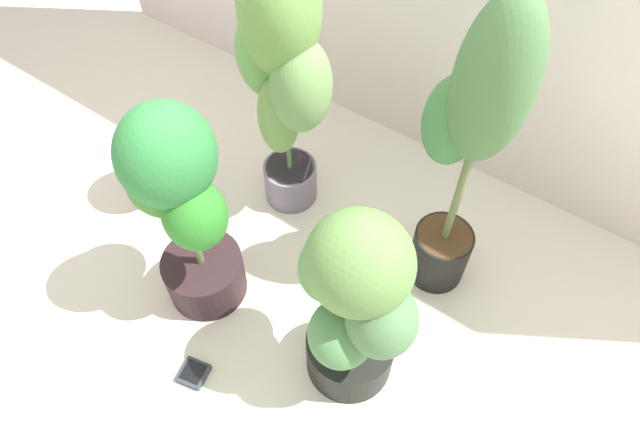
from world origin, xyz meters
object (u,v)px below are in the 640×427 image
at_px(potted_plant_front_right, 354,305).
at_px(potted_plant_back_left, 282,66).
at_px(hygrometer_box, 194,373).
at_px(potted_plant_front_left, 182,205).
at_px(floor_fan, 151,144).
at_px(potted_plant_back_right, 467,147).

xyz_separation_m(potted_plant_front_right, potted_plant_back_left, (-0.54, 0.44, 0.21)).
bearing_deg(potted_plant_back_left, hygrometer_box, -76.57).
bearing_deg(potted_plant_front_right, potted_plant_front_left, -176.03).
bearing_deg(potted_plant_front_left, hygrometer_box, -56.64).
bearing_deg(potted_plant_front_left, potted_plant_back_left, 90.80).
xyz_separation_m(potted_plant_front_left, potted_plant_back_left, (-0.01, 0.48, 0.15)).
bearing_deg(potted_plant_front_right, potted_plant_back_left, 140.96).
bearing_deg(hygrometer_box, floor_fan, -142.85).
bearing_deg(hygrometer_box, potted_plant_front_left, -159.47).
distance_m(potted_plant_back_right, floor_fan, 1.06).
distance_m(potted_plant_front_left, floor_fan, 0.48).
xyz_separation_m(potted_plant_front_left, floor_fan, (-0.39, 0.21, -0.18)).
relative_size(potted_plant_back_left, floor_fan, 2.47).
relative_size(potted_plant_front_right, floor_fan, 1.78).
relative_size(potted_plant_front_left, hygrometer_box, 8.36).
distance_m(hygrometer_box, floor_fan, 0.77).
bearing_deg(potted_plant_front_left, potted_plant_back_right, 40.52).
bearing_deg(potted_plant_front_left, floor_fan, 151.34).
bearing_deg(hygrometer_box, potted_plant_back_left, -179.41).
distance_m(potted_plant_front_right, hygrometer_box, 0.61).
bearing_deg(hygrometer_box, potted_plant_front_right, 115.71).
bearing_deg(potted_plant_back_left, floor_fan, -145.54).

